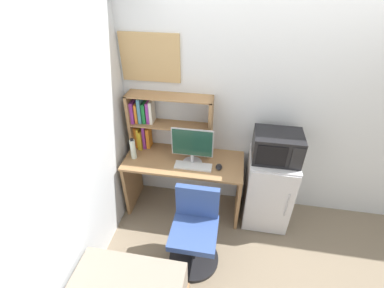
{
  "coord_description": "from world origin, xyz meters",
  "views": [
    {
      "loc": [
        -0.37,
        -2.66,
        2.64
      ],
      "look_at": [
        -0.78,
        -0.31,
        1.0
      ],
      "focal_mm": 25.56,
      "sensor_mm": 36.0,
      "label": 1
    }
  ],
  "objects_px": {
    "keyboard": "(193,166)",
    "hutch_bookshelf": "(157,121)",
    "computer_mouse": "(219,167)",
    "wall_corkboard": "(150,58)",
    "microwave": "(277,147)",
    "mini_fridge": "(268,190)",
    "water_bottle": "(133,149)",
    "desk_chair": "(195,233)",
    "monitor": "(192,146)"
  },
  "relations": [
    {
      "from": "keyboard",
      "to": "hutch_bookshelf",
      "type": "bearing_deg",
      "value": 148.52
    },
    {
      "from": "computer_mouse",
      "to": "wall_corkboard",
      "type": "relative_size",
      "value": 0.17
    },
    {
      "from": "keyboard",
      "to": "microwave",
      "type": "height_order",
      "value": "microwave"
    },
    {
      "from": "mini_fridge",
      "to": "wall_corkboard",
      "type": "relative_size",
      "value": 1.45
    },
    {
      "from": "microwave",
      "to": "water_bottle",
      "type": "bearing_deg",
      "value": -178.09
    },
    {
      "from": "computer_mouse",
      "to": "desk_chair",
      "type": "xyz_separation_m",
      "value": [
        -0.16,
        -0.59,
        -0.4
      ]
    },
    {
      "from": "microwave",
      "to": "keyboard",
      "type": "bearing_deg",
      "value": -173.17
    },
    {
      "from": "mini_fridge",
      "to": "hutch_bookshelf",
      "type": "bearing_deg",
      "value": 171.99
    },
    {
      "from": "computer_mouse",
      "to": "monitor",
      "type": "bearing_deg",
      "value": 172.7
    },
    {
      "from": "computer_mouse",
      "to": "microwave",
      "type": "relative_size",
      "value": 0.22
    },
    {
      "from": "wall_corkboard",
      "to": "microwave",
      "type": "bearing_deg",
      "value": -11.24
    },
    {
      "from": "hutch_bookshelf",
      "to": "computer_mouse",
      "type": "bearing_deg",
      "value": -19.24
    },
    {
      "from": "hutch_bookshelf",
      "to": "keyboard",
      "type": "distance_m",
      "value": 0.65
    },
    {
      "from": "keyboard",
      "to": "wall_corkboard",
      "type": "height_order",
      "value": "wall_corkboard"
    },
    {
      "from": "keyboard",
      "to": "water_bottle",
      "type": "height_order",
      "value": "water_bottle"
    },
    {
      "from": "computer_mouse",
      "to": "wall_corkboard",
      "type": "height_order",
      "value": "wall_corkboard"
    },
    {
      "from": "monitor",
      "to": "computer_mouse",
      "type": "bearing_deg",
      "value": -7.3
    },
    {
      "from": "microwave",
      "to": "desk_chair",
      "type": "height_order",
      "value": "microwave"
    },
    {
      "from": "computer_mouse",
      "to": "water_bottle",
      "type": "xyz_separation_m",
      "value": [
        -0.97,
        0.03,
        0.1
      ]
    },
    {
      "from": "water_bottle",
      "to": "desk_chair",
      "type": "bearing_deg",
      "value": -37.3
    },
    {
      "from": "water_bottle",
      "to": "wall_corkboard",
      "type": "bearing_deg",
      "value": 60.44
    },
    {
      "from": "water_bottle",
      "to": "microwave",
      "type": "xyz_separation_m",
      "value": [
        1.54,
        0.05,
        0.18
      ]
    },
    {
      "from": "wall_corkboard",
      "to": "desk_chair",
      "type": "bearing_deg",
      "value": -56.32
    },
    {
      "from": "computer_mouse",
      "to": "desk_chair",
      "type": "height_order",
      "value": "desk_chair"
    },
    {
      "from": "desk_chair",
      "to": "wall_corkboard",
      "type": "height_order",
      "value": "wall_corkboard"
    },
    {
      "from": "hutch_bookshelf",
      "to": "keyboard",
      "type": "height_order",
      "value": "hutch_bookshelf"
    },
    {
      "from": "monitor",
      "to": "wall_corkboard",
      "type": "relative_size",
      "value": 0.72
    },
    {
      "from": "hutch_bookshelf",
      "to": "computer_mouse",
      "type": "relative_size",
      "value": 8.96
    },
    {
      "from": "wall_corkboard",
      "to": "keyboard",
      "type": "bearing_deg",
      "value": -36.12
    },
    {
      "from": "hutch_bookshelf",
      "to": "monitor",
      "type": "distance_m",
      "value": 0.51
    },
    {
      "from": "mini_fridge",
      "to": "desk_chair",
      "type": "height_order",
      "value": "mini_fridge"
    },
    {
      "from": "computer_mouse",
      "to": "mini_fridge",
      "type": "height_order",
      "value": "mini_fridge"
    },
    {
      "from": "monitor",
      "to": "microwave",
      "type": "relative_size",
      "value": 0.94
    },
    {
      "from": "monitor",
      "to": "keyboard",
      "type": "bearing_deg",
      "value": -71.65
    },
    {
      "from": "hutch_bookshelf",
      "to": "microwave",
      "type": "height_order",
      "value": "hutch_bookshelf"
    },
    {
      "from": "hutch_bookshelf",
      "to": "water_bottle",
      "type": "bearing_deg",
      "value": -134.5
    },
    {
      "from": "mini_fridge",
      "to": "desk_chair",
      "type": "xyz_separation_m",
      "value": [
        -0.73,
        -0.66,
        -0.08
      ]
    },
    {
      "from": "hutch_bookshelf",
      "to": "mini_fridge",
      "type": "relative_size",
      "value": 1.04
    },
    {
      "from": "microwave",
      "to": "wall_corkboard",
      "type": "bearing_deg",
      "value": 168.76
    },
    {
      "from": "hutch_bookshelf",
      "to": "monitor",
      "type": "xyz_separation_m",
      "value": [
        0.44,
        -0.22,
        -0.13
      ]
    },
    {
      "from": "monitor",
      "to": "water_bottle",
      "type": "distance_m",
      "value": 0.68
    },
    {
      "from": "hutch_bookshelf",
      "to": "microwave",
      "type": "relative_size",
      "value": 1.94
    },
    {
      "from": "monitor",
      "to": "keyboard",
      "type": "xyz_separation_m",
      "value": [
        0.02,
        -0.06,
        -0.23
      ]
    },
    {
      "from": "monitor",
      "to": "microwave",
      "type": "height_order",
      "value": "microwave"
    },
    {
      "from": "computer_mouse",
      "to": "desk_chair",
      "type": "bearing_deg",
      "value": -105.69
    },
    {
      "from": "monitor",
      "to": "water_bottle",
      "type": "xyz_separation_m",
      "value": [
        -0.67,
        -0.01,
        -0.12
      ]
    },
    {
      "from": "keyboard",
      "to": "water_bottle",
      "type": "relative_size",
      "value": 1.59
    },
    {
      "from": "mini_fridge",
      "to": "microwave",
      "type": "distance_m",
      "value": 0.6
    },
    {
      "from": "keyboard",
      "to": "microwave",
      "type": "xyz_separation_m",
      "value": [
        0.85,
        0.1,
        0.29
      ]
    },
    {
      "from": "keyboard",
      "to": "desk_chair",
      "type": "relative_size",
      "value": 0.48
    }
  ]
}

